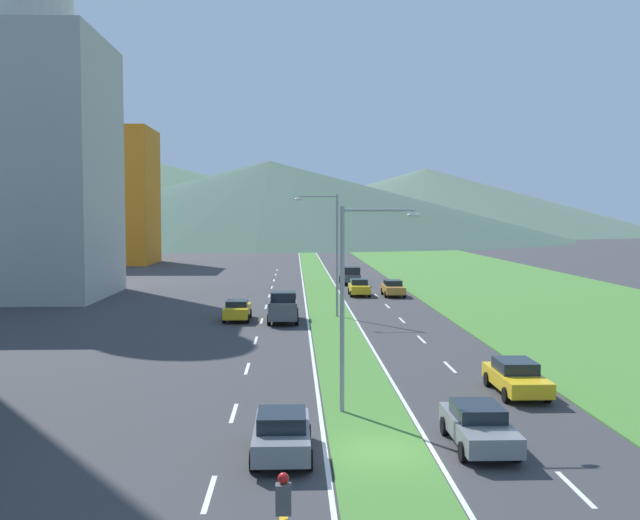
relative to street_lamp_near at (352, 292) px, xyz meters
The scene contains 43 objects.
ground_plane 6.82m from the street_lamp_near, 84.05° to the right, with size 600.00×600.00×0.00m, color #38383A.
grass_median 55.27m from the street_lamp_near, 89.47° to the left, with size 3.20×240.00×0.06m, color #477F33.
grass_verge_right 59.17m from the street_lamp_near, 69.03° to the left, with size 24.00×240.00×0.06m, color #477F33.
lane_dash_left_2 10.55m from the street_lamp_near, 119.03° to the right, with size 0.16×2.80×0.01m, color silver.
lane_dash_left_3 6.56m from the street_lamp_near, behind, with size 0.16×2.80×0.01m, color silver.
lane_dash_left_4 10.65m from the street_lamp_near, 118.66° to the left, with size 0.16×2.80×0.01m, color silver.
lane_dash_left_5 17.96m from the street_lamp_near, 105.34° to the left, with size 0.16×2.80×0.01m, color silver.
lane_dash_left_6 25.90m from the street_lamp_near, 100.38° to the left, with size 0.16×2.80×0.01m, color silver.
lane_dash_left_7 34.02m from the street_lamp_near, 97.82° to the left, with size 0.16×2.80×0.01m, color silver.
lane_dash_left_8 42.22m from the street_lamp_near, 96.28° to the left, with size 0.16×2.80×0.01m, color silver.
lane_dash_left_9 50.47m from the street_lamp_near, 95.24° to the left, with size 0.16×2.80×0.01m, color silver.
lane_dash_left_10 58.74m from the street_lamp_near, 94.49° to the left, with size 0.16×2.80×0.01m, color silver.
lane_dash_left_11 67.02m from the street_lamp_near, 93.93° to the left, with size 0.16×2.80×0.01m, color silver.
lane_dash_left_12 75.32m from the street_lamp_near, 93.50° to the left, with size 0.16×2.80×0.01m, color silver.
lane_dash_right_2 11.04m from the street_lamp_near, 55.82° to the right, with size 0.16×2.80×0.01m, color silver.
lane_dash_right_3 7.31m from the street_lamp_near, ahead, with size 0.16×2.80×0.01m, color silver.
lane_dash_right_4 11.13m from the street_lamp_near, 56.23° to the left, with size 0.16×2.80×0.01m, color silver.
lane_dash_right_5 18.25m from the street_lamp_near, 71.45° to the left, with size 0.16×2.80×0.01m, color silver.
lane_dash_right_6 26.10m from the street_lamp_near, 77.37° to the left, with size 0.16×2.80×0.01m, color silver.
lane_dash_right_7 34.17m from the street_lamp_near, 80.46° to the left, with size 0.16×2.80×0.01m, color silver.
lane_dash_right_8 42.35m from the street_lamp_near, 82.34° to the left, with size 0.16×2.80×0.01m, color silver.
lane_dash_right_9 50.57m from the street_lamp_near, 83.60° to the left, with size 0.16×2.80×0.01m, color silver.
lane_dash_right_10 58.83m from the street_lamp_near, 84.51° to the left, with size 0.16×2.80×0.01m, color silver.
lane_dash_right_11 67.10m from the street_lamp_near, 85.19° to the left, with size 0.16×2.80×0.01m, color silver.
lane_dash_right_12 75.39m from the street_lamp_near, 85.72° to the left, with size 0.16×2.80×0.01m, color silver.
edge_line_median_left 55.29m from the street_lamp_near, 91.29° to the left, with size 0.16×240.00×0.01m, color silver.
edge_line_median_right 55.32m from the street_lamp_near, 87.65° to the left, with size 0.16×240.00×0.01m, color silver.
domed_building 50.68m from the street_lamp_near, 123.34° to the left, with size 15.23×15.23×34.89m.
midrise_colored 94.52m from the street_lamp_near, 108.94° to the left, with size 12.74×12.74×21.13m, color orange.
hill_far_left 245.93m from the street_lamp_near, 102.62° to the left, with size 215.20×215.20×27.00m, color #47664C.
hill_far_center 215.89m from the street_lamp_near, 92.65° to the left, with size 191.23×191.23×25.31m, color #3D5647.
hill_far_right 296.19m from the street_lamp_near, 79.36° to the left, with size 195.75×195.75×27.73m, color #516B56.
street_lamp_near is the anchor object (origin of this frame).
street_lamp_mid 26.93m from the street_lamp_near, 88.67° to the left, with size 3.25×0.38×9.19m.
car_0 41.94m from the street_lamp_near, 80.18° to the left, with size 1.96×4.47×1.51m.
car_1 41.99m from the street_lamp_near, 84.58° to the left, with size 1.93×4.16×1.58m.
car_2 8.73m from the street_lamp_near, 20.86° to the left, with size 1.94×4.68×1.44m.
car_3 7.08m from the street_lamp_near, 49.07° to the right, with size 1.90×4.58×1.40m.
car_4 7.02m from the street_lamp_near, 117.01° to the right, with size 1.90×4.28×1.48m.
car_5 26.52m from the street_lamp_near, 104.06° to the left, with size 1.91×4.46×1.49m.
pickup_truck_0 25.32m from the street_lamp_near, 96.93° to the left, with size 2.18×5.40×2.00m.
pickup_truck_1 53.63m from the street_lamp_near, 85.73° to the left, with size 2.18×5.40×2.00m.
motorcycle_rider 12.61m from the street_lamp_near, 102.04° to the right, with size 0.36×2.00×1.80m.
Camera 1 is at (-2.76, -23.39, 7.67)m, focal length 41.64 mm.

